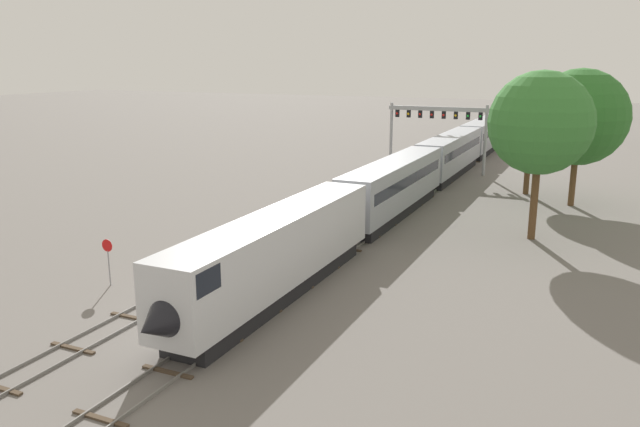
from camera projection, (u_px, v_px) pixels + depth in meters
ground_plane at (209, 315)px, 33.09m from camera, size 400.00×400.00×0.00m
track_main at (473, 159)px, 85.23m from camera, size 2.60×200.00×0.16m
track_near at (388, 181)px, 69.80m from camera, size 2.60×160.00×0.16m
passenger_train at (485, 134)px, 91.74m from camera, size 3.04×148.56×4.80m
signal_gantry at (437, 122)px, 74.47m from camera, size 12.10×0.49×8.20m
stop_sign at (108, 256)px, 37.08m from camera, size 0.76×0.08×2.88m
trackside_tree_left at (532, 110)px, 61.29m from camera, size 5.99×5.99×11.47m
trackside_tree_mid at (541, 123)px, 45.28m from camera, size 7.56×7.56×12.55m
trackside_tree_right at (579, 117)px, 56.31m from camera, size 8.71×8.71×12.55m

